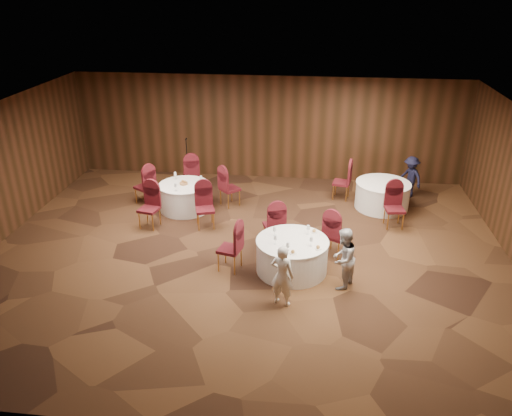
# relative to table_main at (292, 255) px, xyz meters

# --- Properties ---
(ground) EXTENTS (12.00, 12.00, 0.00)m
(ground) POSITION_rel_table_main_xyz_m (-1.07, 0.58, -0.38)
(ground) COLOR black
(ground) RESTS_ON ground
(room_shell) EXTENTS (12.00, 12.00, 12.00)m
(room_shell) POSITION_rel_table_main_xyz_m (-1.07, 0.58, 1.59)
(room_shell) COLOR silver
(room_shell) RESTS_ON ground
(table_main) EXTENTS (1.56, 1.56, 0.74)m
(table_main) POSITION_rel_table_main_xyz_m (0.00, 0.00, 0.00)
(table_main) COLOR white
(table_main) RESTS_ON ground
(table_left) EXTENTS (1.39, 1.39, 0.74)m
(table_left) POSITION_rel_table_main_xyz_m (-3.09, 2.83, -0.00)
(table_left) COLOR white
(table_left) RESTS_ON ground
(table_right) EXTENTS (1.49, 1.49, 0.74)m
(table_right) POSITION_rel_table_main_xyz_m (2.31, 3.58, -0.00)
(table_right) COLOR white
(table_right) RESTS_ON ground
(chairs_main) EXTENTS (2.96, 1.88, 1.00)m
(chairs_main) POSITION_rel_table_main_xyz_m (-0.29, 0.62, 0.12)
(chairs_main) COLOR #440D17
(chairs_main) RESTS_ON ground
(chairs_left) EXTENTS (3.12, 3.17, 1.00)m
(chairs_left) POSITION_rel_table_main_xyz_m (-3.09, 2.83, 0.12)
(chairs_left) COLOR #440D17
(chairs_left) RESTS_ON ground
(chairs_right) EXTENTS (1.87, 2.27, 1.00)m
(chairs_right) POSITION_rel_table_main_xyz_m (1.84, 3.26, 0.12)
(chairs_right) COLOR #440D17
(chairs_right) RESTS_ON ground
(tabletop_main) EXTENTS (1.05, 1.13, 0.22)m
(tabletop_main) POSITION_rel_table_main_xyz_m (0.14, -0.10, 0.47)
(tabletop_main) COLOR silver
(tabletop_main) RESTS_ON table_main
(tabletop_left) EXTENTS (0.85, 0.88, 0.22)m
(tabletop_left) POSITION_rel_table_main_xyz_m (-3.08, 2.83, 0.45)
(tabletop_left) COLOR silver
(tabletop_left) RESTS_ON table_left
(tabletop_right) EXTENTS (0.08, 0.08, 0.22)m
(tabletop_right) POSITION_rel_table_main_xyz_m (2.47, 3.32, 0.52)
(tabletop_right) COLOR silver
(tabletop_right) RESTS_ON table_right
(mic_stand) EXTENTS (0.24, 0.24, 1.57)m
(mic_stand) POSITION_rel_table_main_xyz_m (-3.35, 4.31, 0.08)
(mic_stand) COLOR black
(mic_stand) RESTS_ON ground
(woman_a) EXTENTS (0.55, 0.45, 1.29)m
(woman_a) POSITION_rel_table_main_xyz_m (-0.13, -1.25, 0.27)
(woman_a) COLOR silver
(woman_a) RESTS_ON ground
(woman_b) EXTENTS (0.74, 0.80, 1.32)m
(woman_b) POSITION_rel_table_main_xyz_m (1.05, -0.51, 0.29)
(woman_b) COLOR #B2B2B7
(woman_b) RESTS_ON ground
(man_c) EXTENTS (0.84, 0.90, 1.22)m
(man_c) POSITION_rel_table_main_xyz_m (3.18, 4.47, 0.23)
(man_c) COLOR black
(man_c) RESTS_ON ground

